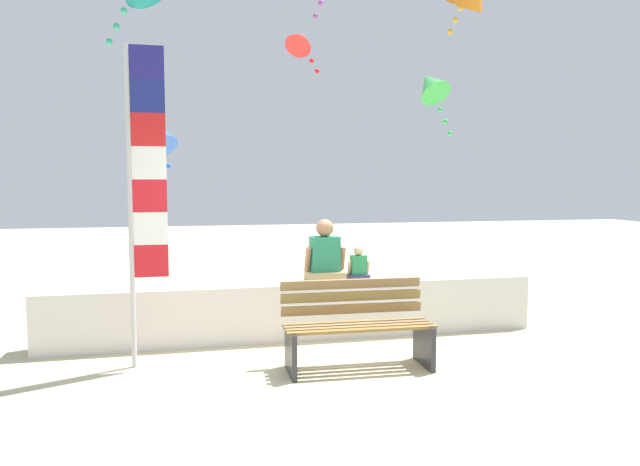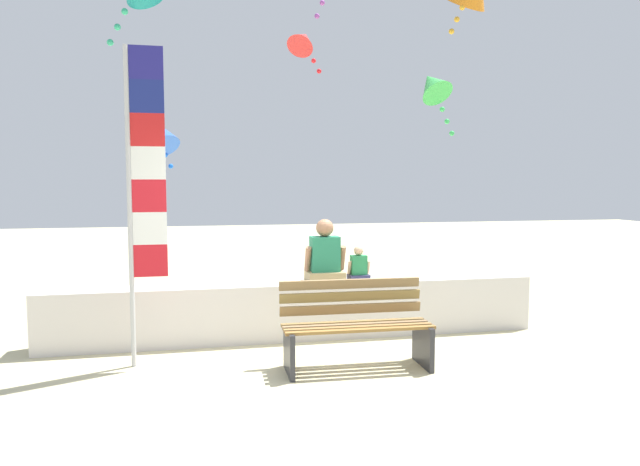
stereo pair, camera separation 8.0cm
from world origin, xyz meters
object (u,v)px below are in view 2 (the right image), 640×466
object	(u,v)px
flag_banner	(141,181)
kite_blue	(154,132)
park_bench	(356,328)
person_adult	(325,257)
kite_red	(303,40)
kite_green	(433,85)
person_child	(359,267)

from	to	relation	value
flag_banner	kite_blue	xyz separation A→B (m)	(-0.08, 3.66, 0.79)
park_bench	person_adult	size ratio (longest dim) A/B	2.00
person_adult	kite_red	size ratio (longest dim) A/B	0.89
park_bench	person_adult	xyz separation A→B (m)	(-0.04, 1.28, 0.57)
kite_green	kite_red	bearing A→B (deg)	138.68
park_bench	person_child	xyz separation A→B (m)	(0.40, 1.28, 0.44)
person_adult	kite_green	bearing A→B (deg)	37.28
person_adult	kite_blue	bearing A→B (deg)	126.89
park_bench	kite_blue	xyz separation A→B (m)	(-2.20, 4.17, 2.29)
park_bench	kite_blue	size ratio (longest dim) A/B	1.39
kite_red	person_child	bearing A→B (deg)	-87.66
flag_banner	kite_blue	world-z (taller)	flag_banner
kite_blue	person_child	bearing A→B (deg)	-47.99
person_adult	person_child	bearing A→B (deg)	0.06
person_adult	kite_blue	xyz separation A→B (m)	(-2.17, 2.89, 1.72)
person_adult	kite_green	world-z (taller)	kite_green
person_adult	person_child	size ratio (longest dim) A/B	1.79
park_bench	person_child	world-z (taller)	person_child
kite_green	kite_blue	distance (m)	4.46
park_bench	person_adult	distance (m)	1.41
kite_green	person_adult	bearing A→B (deg)	-142.72
kite_red	kite_blue	size ratio (longest dim) A/B	0.78
park_bench	kite_red	size ratio (longest dim) A/B	1.77
person_adult	person_child	xyz separation A→B (m)	(0.43, 0.00, -0.13)
flag_banner	kite_red	bearing A→B (deg)	58.02
kite_blue	kite_red	bearing A→B (deg)	4.12
person_child	flag_banner	world-z (taller)	flag_banner
person_child	kite_blue	world-z (taller)	kite_blue
person_child	kite_red	distance (m)	4.62
person_child	kite_green	size ratio (longest dim) A/B	0.40
park_bench	flag_banner	distance (m)	2.65
kite_red	flag_banner	bearing A→B (deg)	-121.98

